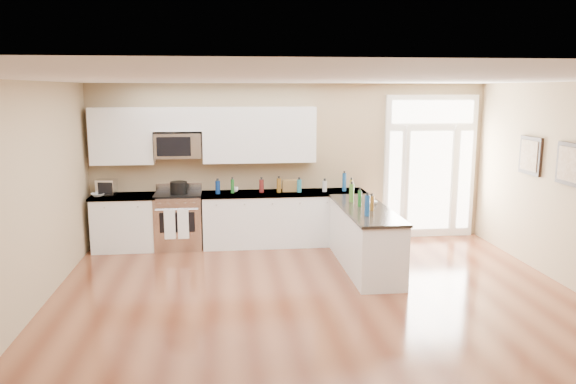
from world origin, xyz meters
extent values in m
plane|color=#5A2B19|center=(0.00, 0.00, 0.00)|extent=(8.00, 8.00, 0.00)
plane|color=tan|center=(0.00, 4.00, 1.40)|extent=(7.00, 0.00, 7.00)
plane|color=white|center=(0.00, 0.00, 2.80)|extent=(8.00, 8.00, 0.00)
cube|color=white|center=(-2.87, 3.69, 0.45)|extent=(1.06, 0.62, 0.90)
cube|color=black|center=(-2.87, 3.69, 0.05)|extent=(1.02, 0.52, 0.10)
cube|color=black|center=(-2.87, 3.69, 0.92)|extent=(1.10, 0.66, 0.04)
cube|color=white|center=(-0.16, 3.69, 0.45)|extent=(2.81, 0.62, 0.90)
cube|color=black|center=(-0.16, 3.69, 0.05)|extent=(2.77, 0.52, 0.10)
cube|color=black|center=(-0.16, 3.69, 0.92)|extent=(2.85, 0.66, 0.04)
cube|color=white|center=(0.93, 2.24, 0.45)|extent=(0.65, 2.28, 0.90)
cube|color=black|center=(0.93, 2.24, 0.05)|extent=(0.61, 2.18, 0.10)
cube|color=black|center=(0.93, 2.24, 0.92)|extent=(0.69, 2.32, 0.04)
cube|color=white|center=(-2.88, 3.83, 1.93)|extent=(1.04, 0.33, 0.95)
cube|color=white|center=(-0.57, 3.83, 1.93)|extent=(1.94, 0.33, 0.95)
cube|color=white|center=(-1.95, 3.83, 2.20)|extent=(0.82, 0.33, 0.40)
cube|color=silver|center=(-1.95, 3.80, 1.76)|extent=(0.78, 0.40, 0.42)
cube|color=black|center=(-2.01, 3.59, 1.76)|extent=(0.56, 0.01, 0.32)
cube|color=white|center=(2.55, 3.96, 1.30)|extent=(1.70, 0.08, 2.60)
cube|color=white|center=(2.55, 3.91, 1.05)|extent=(0.78, 0.02, 1.80)
cube|color=white|center=(1.89, 3.91, 1.05)|extent=(0.22, 0.02, 1.80)
cube|color=white|center=(3.21, 3.91, 1.05)|extent=(0.22, 0.02, 1.80)
cube|color=white|center=(2.55, 3.91, 2.30)|extent=(1.50, 0.02, 0.40)
cube|color=black|center=(3.47, 2.20, 1.70)|extent=(0.04, 0.58, 0.58)
cube|color=brown|center=(3.45, 2.20, 1.70)|extent=(0.01, 0.46, 0.46)
cube|color=black|center=(3.47, 1.20, 1.70)|extent=(0.04, 0.58, 0.58)
cube|color=brown|center=(3.45, 1.20, 1.70)|extent=(0.01, 0.46, 0.46)
cube|color=silver|center=(-1.98, 3.69, 0.46)|extent=(0.79, 0.65, 0.92)
cube|color=black|center=(-1.98, 3.69, 0.94)|extent=(0.79, 0.60, 0.03)
cube|color=silver|center=(-1.98, 3.99, 1.01)|extent=(0.79, 0.04, 0.14)
cube|color=black|center=(-1.98, 3.36, 0.52)|extent=(0.58, 0.01, 0.34)
cylinder|color=silver|center=(-1.98, 3.34, 0.74)|extent=(0.70, 0.02, 0.02)
cube|color=white|center=(-2.10, 3.33, 0.50)|extent=(0.18, 0.02, 0.50)
cube|color=white|center=(-1.88, 3.33, 0.50)|extent=(0.18, 0.02, 0.50)
cylinder|color=black|center=(-1.96, 3.68, 1.06)|extent=(0.37, 0.37, 0.22)
cube|color=silver|center=(-3.16, 3.76, 1.07)|extent=(0.34, 0.29, 0.26)
cube|color=brown|center=(-0.06, 3.74, 1.04)|extent=(0.26, 0.19, 0.20)
imported|color=white|center=(-3.29, 3.62, 0.97)|extent=(0.26, 0.26, 0.05)
imported|color=white|center=(1.10, 2.49, 0.96)|extent=(0.20, 0.20, 0.05)
imported|color=white|center=(-1.01, 3.78, 0.98)|extent=(0.12, 0.12, 0.09)
cylinder|color=#19591E|center=(0.86, 2.35, 1.06)|extent=(0.06, 0.06, 0.25)
cylinder|color=navy|center=(0.81, 1.70, 1.09)|extent=(0.07, 0.07, 0.29)
cylinder|color=brown|center=(-0.25, 3.66, 1.06)|extent=(0.08, 0.08, 0.24)
cylinder|color=olive|center=(0.87, 3.00, 1.09)|extent=(0.06, 0.06, 0.30)
cylinder|color=#26727F|center=(0.10, 3.63, 1.05)|extent=(0.08, 0.08, 0.22)
cylinder|color=#591919|center=(-0.55, 3.69, 1.05)|extent=(0.08, 0.08, 0.23)
cylinder|color=#B2B2B7|center=(0.55, 3.65, 1.04)|extent=(0.08, 0.08, 0.19)
cylinder|color=navy|center=(-1.30, 3.64, 1.05)|extent=(0.08, 0.08, 0.23)
cylinder|color=#3F7226|center=(0.81, 2.70, 1.08)|extent=(0.08, 0.08, 0.29)
cylinder|color=#19591E|center=(-1.05, 3.69, 1.06)|extent=(0.06, 0.06, 0.24)
cylinder|color=navy|center=(0.90, 3.66, 1.10)|extent=(0.07, 0.07, 0.32)
cylinder|color=brown|center=(0.96, 2.05, 1.05)|extent=(0.08, 0.08, 0.21)
camera|label=1|loc=(-1.17, -5.84, 2.70)|focal=35.00mm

